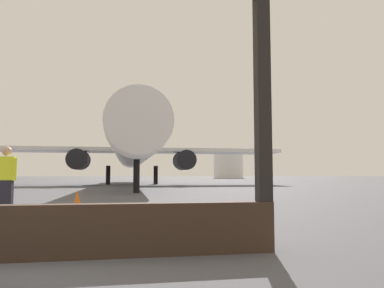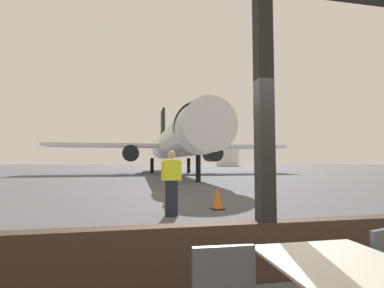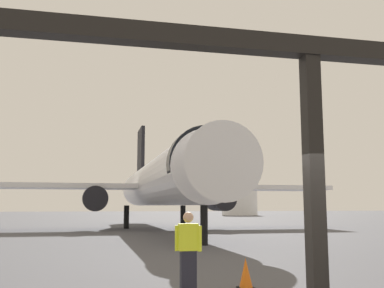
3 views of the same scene
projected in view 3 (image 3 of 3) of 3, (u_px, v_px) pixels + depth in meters
name	position (u px, v px, depth m)	size (l,w,h in m)	color
ground_plane	(118.00, 225.00, 43.91)	(220.00, 220.00, 0.00)	#4C4C51
window_frame	(316.00, 247.00, 5.43)	(8.30, 0.24, 4.00)	#38281E
airplane	(161.00, 182.00, 35.17)	(29.71, 34.74, 10.51)	silver
ground_crew_worker	(188.00, 253.00, 9.25)	(0.53, 0.29, 1.74)	black
traffic_cone	(246.00, 274.00, 10.27)	(0.36, 0.36, 0.68)	orange
fuel_storage_tank	(239.00, 200.00, 90.54)	(7.15, 7.15, 6.06)	white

